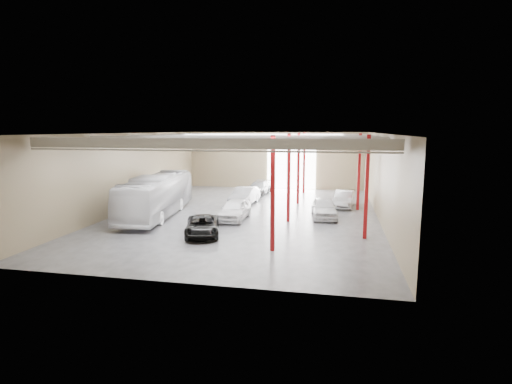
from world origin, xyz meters
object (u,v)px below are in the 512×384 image
(black_sedan, at_px, (202,226))
(car_right_near, at_px, (344,199))
(car_row_c, at_px, (259,188))
(car_right_far, at_px, (324,208))
(car_row_b, at_px, (244,196))
(car_row_a, at_px, (234,210))
(coach_bus, at_px, (157,195))

(black_sedan, height_order, car_right_near, car_right_near)
(car_row_c, distance_m, car_right_far, 13.18)
(car_row_c, bearing_deg, car_right_near, -26.11)
(car_row_b, xyz_separation_m, car_row_c, (0.22, 6.21, -0.12))
(car_row_a, bearing_deg, car_right_near, 40.94)
(coach_bus, height_order, car_row_c, coach_bus)
(car_row_a, xyz_separation_m, car_row_c, (-0.52, 12.94, -0.11))
(car_row_a, height_order, car_row_c, car_row_a)
(car_right_far, bearing_deg, car_right_near, 65.45)
(black_sedan, height_order, car_right_far, car_right_far)
(black_sedan, bearing_deg, car_right_far, 25.28)
(black_sedan, relative_size, car_row_c, 0.97)
(car_row_a, height_order, car_right_far, car_right_far)
(car_row_c, bearing_deg, car_row_a, -83.47)
(car_row_a, distance_m, car_right_near, 11.59)
(coach_bus, xyz_separation_m, car_row_c, (6.33, 12.78, -1.03))
(car_row_a, bearing_deg, black_sedan, -99.50)
(car_row_a, relative_size, car_row_c, 0.98)
(coach_bus, bearing_deg, car_row_c, 56.62)
(car_row_b, bearing_deg, coach_bus, -127.95)
(car_right_near, distance_m, car_right_far, 5.48)
(car_row_c, height_order, car_right_near, car_right_near)
(black_sedan, relative_size, car_right_near, 1.03)
(coach_bus, relative_size, car_row_c, 2.51)
(car_row_b, height_order, car_right_far, car_row_b)
(coach_bus, bearing_deg, car_row_a, -8.38)
(coach_bus, relative_size, car_row_b, 2.44)
(black_sedan, distance_m, car_right_far, 11.01)
(car_row_b, relative_size, car_row_c, 1.03)
(car_row_a, bearing_deg, car_right_far, 18.34)
(car_row_b, bearing_deg, car_row_c, 93.00)
(car_row_b, bearing_deg, black_sedan, -86.13)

